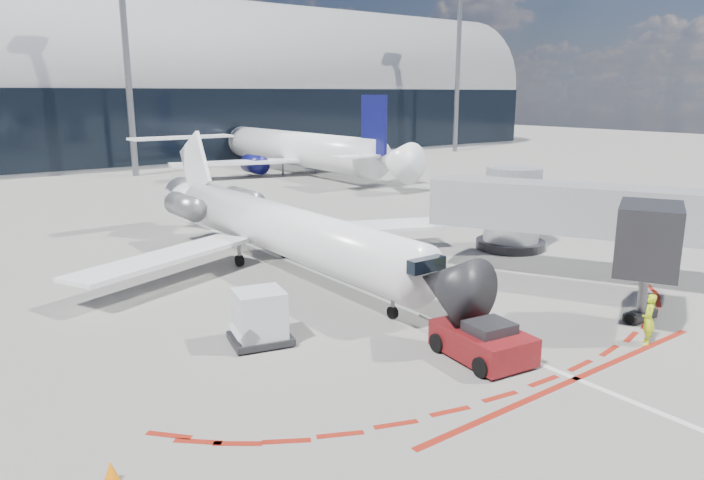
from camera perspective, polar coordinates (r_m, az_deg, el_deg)
ground at (r=29.30m, az=0.79°, el=-4.62°), size 260.00×260.00×0.00m
apron_centerline at (r=30.84m, az=-1.46°, el=-3.69°), size 0.25×40.00×0.01m
apron_stop_bar at (r=21.91m, az=19.70°, el=-11.78°), size 14.00×0.25×0.01m
terminal_building at (r=88.79m, az=-26.03°, el=11.64°), size 150.00×24.15×24.00m
jet_bridge at (r=33.39m, az=17.57°, el=2.31°), size 10.03×15.20×4.90m
light_mast_centre at (r=73.61m, az=-19.80°, el=15.23°), size 0.70×0.70×25.00m
light_mast_east at (r=100.53m, az=9.59°, el=15.07°), size 0.70×0.70×25.00m
regional_jet at (r=32.93m, az=-7.17°, el=1.30°), size 21.63×26.67×6.68m
pushback_tug at (r=22.39m, az=11.81°, el=-8.99°), size 2.67×5.52×1.41m
ramp_worker at (r=25.40m, az=25.36°, el=-6.52°), size 0.83×0.78×1.91m
uld_container at (r=23.25m, az=-8.38°, el=-6.99°), size 2.51×2.27×2.02m
safety_cone_left at (r=16.78m, az=-21.06°, el=-19.06°), size 0.38×0.38×0.53m
safety_cone_right at (r=23.72m, az=16.08°, el=-8.99°), size 0.32×0.32×0.44m
bg_airliner_2 at (r=72.38m, az=-5.27°, el=10.43°), size 34.04×36.04×11.01m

